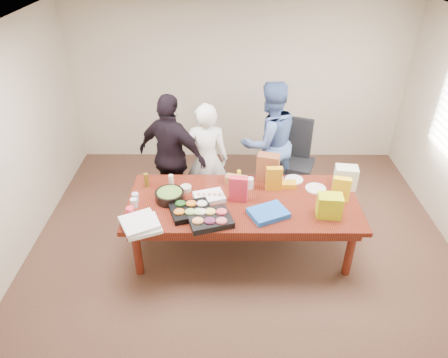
{
  "coord_description": "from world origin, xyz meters",
  "views": [
    {
      "loc": [
        -0.21,
        -4.07,
        3.67
      ],
      "look_at": [
        -0.23,
        0.1,
        1.0
      ],
      "focal_mm": 33.04,
      "sensor_mm": 36.0,
      "label": 1
    }
  ],
  "objects_px": {
    "conference_table": "(242,225)",
    "office_chair": "(296,162)",
    "person_right": "(269,142)",
    "person_center": "(206,160)",
    "salad_bowl": "(170,196)",
    "sheet_cake": "(209,197)"
  },
  "relations": [
    {
      "from": "office_chair",
      "to": "person_center",
      "type": "distance_m",
      "value": 1.41
    },
    {
      "from": "person_center",
      "to": "salad_bowl",
      "type": "xyz_separation_m",
      "value": [
        -0.41,
        -0.84,
        -0.02
      ]
    },
    {
      "from": "conference_table",
      "to": "office_chair",
      "type": "relative_size",
      "value": 2.48
    },
    {
      "from": "sheet_cake",
      "to": "person_center",
      "type": "bearing_deg",
      "value": 76.77
    },
    {
      "from": "office_chair",
      "to": "salad_bowl",
      "type": "distance_m",
      "value": 2.15
    },
    {
      "from": "salad_bowl",
      "to": "office_chair",
      "type": "bearing_deg",
      "value": 35.8
    },
    {
      "from": "person_right",
      "to": "conference_table",
      "type": "bearing_deg",
      "value": 47.42
    },
    {
      "from": "person_center",
      "to": "salad_bowl",
      "type": "height_order",
      "value": "person_center"
    },
    {
      "from": "conference_table",
      "to": "person_center",
      "type": "distance_m",
      "value": 1.08
    },
    {
      "from": "conference_table",
      "to": "salad_bowl",
      "type": "distance_m",
      "value": 0.99
    },
    {
      "from": "conference_table",
      "to": "person_center",
      "type": "xyz_separation_m",
      "value": [
        -0.48,
        0.86,
        0.46
      ]
    },
    {
      "from": "person_right",
      "to": "person_center",
      "type": "bearing_deg",
      "value": -1.24
    },
    {
      "from": "person_center",
      "to": "sheet_cake",
      "type": "xyz_separation_m",
      "value": [
        0.06,
        -0.82,
        -0.05
      ]
    },
    {
      "from": "person_center",
      "to": "sheet_cake",
      "type": "relative_size",
      "value": 4.67
    },
    {
      "from": "office_chair",
      "to": "person_center",
      "type": "height_order",
      "value": "person_center"
    },
    {
      "from": "office_chair",
      "to": "sheet_cake",
      "type": "distance_m",
      "value": 1.78
    },
    {
      "from": "conference_table",
      "to": "office_chair",
      "type": "bearing_deg",
      "value": 56.34
    },
    {
      "from": "person_center",
      "to": "salad_bowl",
      "type": "relative_size",
      "value": 4.69
    },
    {
      "from": "person_center",
      "to": "sheet_cake",
      "type": "height_order",
      "value": "person_center"
    },
    {
      "from": "person_right",
      "to": "office_chair",
      "type": "bearing_deg",
      "value": 161.86
    },
    {
      "from": "conference_table",
      "to": "sheet_cake",
      "type": "height_order",
      "value": "sheet_cake"
    },
    {
      "from": "conference_table",
      "to": "salad_bowl",
      "type": "relative_size",
      "value": 7.89
    }
  ]
}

